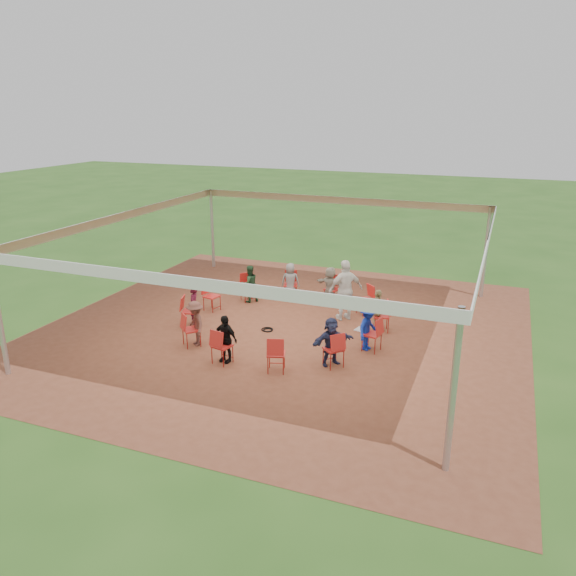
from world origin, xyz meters
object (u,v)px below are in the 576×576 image
(chair_1, at_px, (381,316))
(chair_3, at_px, (332,289))
(chair_8, at_px, (191,330))
(person_seated_5, at_px, (194,306))
(person_seated_3, at_px, (290,281))
(person_seated_8, at_px, (331,341))
(chair_6, at_px, (212,297))
(chair_10, at_px, (276,354))
(chair_9, at_px, (222,346))
(chair_2, at_px, (365,300))
(standing_person, at_px, (345,290))
(cable_coil, at_px, (267,330))
(person_seated_6, at_px, (196,323))
(person_seated_2, at_px, (330,285))
(chair_5, at_px, (248,287))
(chair_4, at_px, (291,285))
(person_seated_7, at_px, (225,339))
(chair_0, at_px, (372,334))
(laptop, at_px, (362,328))
(person_seated_0, at_px, (368,328))
(chair_7, at_px, (190,312))
(person_seated_4, at_px, (249,284))
(chair_11, at_px, (334,349))
(person_seated_1, at_px, (377,311))

(chair_1, distance_m, chair_3, 2.70)
(chair_8, xyz_separation_m, person_seated_5, (-0.64, 1.21, 0.16))
(person_seated_3, xyz_separation_m, person_seated_8, (2.69, -4.20, 0.00))
(chair_6, bearing_deg, chair_10, 60.00)
(chair_9, bearing_deg, chair_10, 15.00)
(chair_2, bearing_deg, standing_person, 97.87)
(cable_coil, bearing_deg, chair_10, -61.86)
(chair_6, bearing_deg, chair_3, 135.00)
(person_seated_6, relative_size, standing_person, 0.67)
(person_seated_3, bearing_deg, cable_coil, 80.30)
(person_seated_2, xyz_separation_m, standing_person, (0.82, -1.17, 0.30))
(chair_3, bearing_deg, person_seated_6, 75.35)
(chair_5, distance_m, person_seated_2, 2.65)
(cable_coil, bearing_deg, standing_person, 42.96)
(chair_10, bearing_deg, chair_2, 60.00)
(chair_3, bearing_deg, person_seated_5, 60.75)
(chair_4, bearing_deg, standing_person, 133.14)
(person_seated_2, relative_size, person_seated_7, 1.00)
(chair_0, relative_size, chair_3, 1.00)
(person_seated_2, distance_m, cable_coil, 3.03)
(person_seated_3, distance_m, laptop, 4.33)
(person_seated_0, relative_size, person_seated_2, 1.00)
(chair_5, height_order, person_seated_5, person_seated_5)
(chair_10, relative_size, standing_person, 0.50)
(chair_10, distance_m, person_seated_5, 3.74)
(chair_9, xyz_separation_m, laptop, (2.94, 2.12, 0.13))
(chair_7, bearing_deg, chair_9, 30.00)
(chair_6, bearing_deg, person_seated_5, 19.85)
(person_seated_2, height_order, person_seated_7, same)
(person_seated_8, xyz_separation_m, standing_person, (-0.53, 3.08, 0.30))
(person_seated_3, height_order, person_seated_4, same)
(person_seated_4, bearing_deg, chair_1, 120.75)
(chair_10, bearing_deg, person_seated_2, 75.35)
(chair_6, xyz_separation_m, person_seated_7, (2.08, -3.10, 0.16))
(person_seated_3, height_order, standing_person, standing_person)
(person_seated_5, bearing_deg, person_seated_8, 60.00)
(chair_10, relative_size, person_seated_2, 0.75)
(chair_9, distance_m, chair_10, 1.40)
(chair_4, relative_size, laptop, 2.45)
(chair_0, relative_size, chair_9, 1.00)
(chair_11, xyz_separation_m, person_seated_6, (-3.73, -0.09, 0.16))
(person_seated_6, distance_m, cable_coil, 2.17)
(person_seated_8, bearing_deg, person_seated_5, 120.00)
(chair_9, relative_size, person_seated_0, 0.75)
(chair_5, distance_m, person_seated_5, 2.65)
(person_seated_1, bearing_deg, person_seated_8, 150.00)
(chair_5, distance_m, chair_8, 3.82)
(person_seated_0, relative_size, person_seated_6, 1.00)
(chair_6, distance_m, person_seated_2, 3.74)
(chair_2, relative_size, person_seated_2, 0.75)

